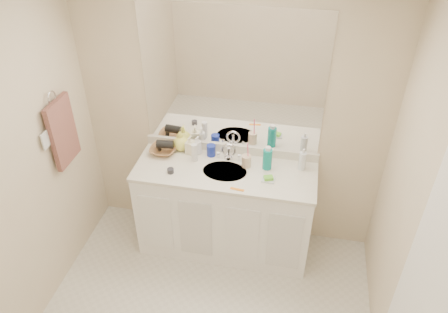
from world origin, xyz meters
TOP-DOWN VIEW (x-y plane):
  - ceiling at (0.00, 0.00)m, footprint 2.60×2.60m
  - wall_back at (0.00, 1.30)m, footprint 2.60×0.02m
  - wall_right at (1.30, 0.00)m, footprint 0.02×2.60m
  - vanity_cabinet at (0.00, 1.02)m, footprint 1.50×0.55m
  - countertop at (0.00, 1.02)m, footprint 1.52×0.57m
  - backsplash at (0.00, 1.29)m, footprint 1.52×0.03m
  - sink_basin at (0.00, 1.00)m, footprint 0.37×0.37m
  - faucet at (0.00, 1.18)m, footprint 0.02×0.02m
  - mirror at (0.00, 1.29)m, footprint 1.48×0.01m
  - blue_mug at (-0.16, 1.21)m, footprint 0.09×0.09m
  - tan_cup at (0.16, 1.11)m, footprint 0.09×0.09m
  - toothbrush at (0.17, 1.11)m, footprint 0.02×0.04m
  - mouthwash_bottle at (0.34, 1.12)m, footprint 0.09×0.09m
  - clear_pump_bottle at (0.62, 1.17)m, footprint 0.08×0.08m
  - soap_dish at (0.37, 0.95)m, footprint 0.11×0.09m
  - green_soap at (0.37, 0.95)m, footprint 0.09×0.07m
  - orange_comb at (0.14, 0.79)m, footprint 0.11×0.03m
  - dark_jar at (-0.43, 0.90)m, footprint 0.06×0.06m
  - extra_white_bottle at (-0.28, 1.10)m, footprint 0.05×0.05m
  - soap_bottle_white at (-0.28, 1.22)m, footprint 0.08×0.08m
  - soap_bottle_cream at (-0.34, 1.20)m, footprint 0.09×0.09m
  - soap_bottle_yellow at (-0.44, 1.24)m, footprint 0.15×0.15m
  - wicker_basket at (-0.58, 1.16)m, footprint 0.23×0.23m
  - hair_dryer at (-0.56, 1.16)m, footprint 0.15×0.09m
  - towel_ring at (-1.27, 0.77)m, footprint 0.01×0.11m
  - hand_towel at (-1.25, 0.77)m, footprint 0.04×0.32m
  - switch_plate at (-1.27, 0.57)m, footprint 0.01×0.08m

SIDE VIEW (x-z plane):
  - vanity_cabinet at x=0.00m, z-range 0.00..0.85m
  - countertop at x=0.00m, z-range 0.85..0.88m
  - sink_basin at x=0.00m, z-range 0.86..0.88m
  - orange_comb at x=0.14m, z-range 0.88..0.88m
  - soap_dish at x=0.37m, z-range 0.88..0.89m
  - dark_jar at x=-0.43m, z-range 0.88..0.92m
  - green_soap at x=0.37m, z-range 0.89..0.92m
  - wicker_basket at x=-0.58m, z-range 0.88..0.94m
  - backsplash at x=0.00m, z-range 0.88..0.96m
  - blue_mug at x=-0.16m, z-range 0.88..0.98m
  - tan_cup at x=0.16m, z-range 0.88..0.99m
  - faucet at x=0.00m, z-range 0.88..0.99m
  - clear_pump_bottle at x=0.62m, z-range 0.88..1.04m
  - extra_white_bottle at x=-0.28m, z-range 0.88..1.04m
  - soap_bottle_white at x=-0.28m, z-range 0.88..1.05m
  - soap_bottle_cream at x=-0.34m, z-range 0.88..1.05m
  - soap_bottle_yellow at x=-0.44m, z-range 0.88..1.06m
  - hair_dryer at x=-0.56m, z-range 0.93..1.01m
  - mouthwash_bottle at x=0.34m, z-range 0.88..1.06m
  - toothbrush at x=0.17m, z-range 0.94..1.12m
  - wall_back at x=0.00m, z-range 0.00..2.40m
  - wall_right at x=1.30m, z-range 0.00..2.40m
  - hand_towel at x=-1.25m, z-range 0.98..1.52m
  - switch_plate at x=-1.27m, z-range 1.24..1.36m
  - towel_ring at x=-1.27m, z-range 1.49..1.61m
  - mirror at x=0.00m, z-range 0.96..2.16m
  - ceiling at x=0.00m, z-range 2.39..2.41m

